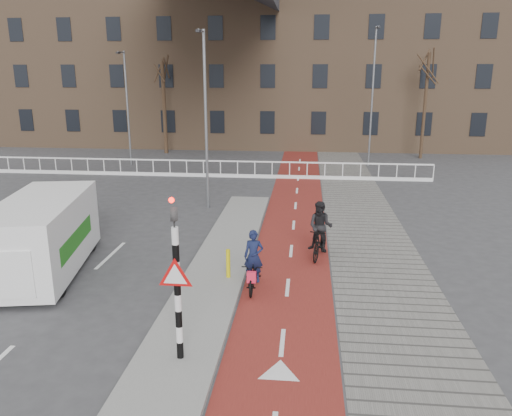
# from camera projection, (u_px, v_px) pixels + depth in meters

# --- Properties ---
(ground) EXTENTS (120.00, 120.00, 0.00)m
(ground) POSITION_uv_depth(u_px,v_px,m) (224.00, 319.00, 12.41)
(ground) COLOR #38383A
(ground) RESTS_ON ground
(bike_lane) EXTENTS (2.50, 60.00, 0.01)m
(bike_lane) POSITION_uv_depth(u_px,v_px,m) (295.00, 212.00, 21.85)
(bike_lane) COLOR maroon
(bike_lane) RESTS_ON ground
(sidewalk) EXTENTS (3.00, 60.00, 0.01)m
(sidewalk) POSITION_uv_depth(u_px,v_px,m) (360.00, 213.00, 21.58)
(sidewalk) COLOR slate
(sidewalk) RESTS_ON ground
(curb_island) EXTENTS (1.80, 16.00, 0.12)m
(curb_island) POSITION_uv_depth(u_px,v_px,m) (223.00, 258.00, 16.30)
(curb_island) COLOR gray
(curb_island) RESTS_ON ground
(traffic_signal) EXTENTS (0.80, 0.80, 3.68)m
(traffic_signal) POSITION_uv_depth(u_px,v_px,m) (177.00, 275.00, 10.00)
(traffic_signal) COLOR black
(traffic_signal) RESTS_ON curb_island
(bollard) EXTENTS (0.12, 0.12, 0.85)m
(bollard) POSITION_uv_depth(u_px,v_px,m) (228.00, 263.00, 14.50)
(bollard) COLOR #D4C30B
(bollard) RESTS_ON curb_island
(cyclist_near) EXTENTS (0.57, 1.62, 1.72)m
(cyclist_near) POSITION_uv_depth(u_px,v_px,m) (254.00, 270.00, 13.92)
(cyclist_near) COLOR black
(cyclist_near) RESTS_ON bike_lane
(cyclist_far) EXTENTS (0.94, 1.83, 1.90)m
(cyclist_far) POSITION_uv_depth(u_px,v_px,m) (320.00, 235.00, 16.25)
(cyclist_far) COLOR black
(cyclist_far) RESTS_ON bike_lane
(van) EXTENTS (3.04, 5.58, 2.27)m
(van) POSITION_uv_depth(u_px,v_px,m) (42.00, 235.00, 14.97)
(van) COLOR white
(van) RESTS_ON ground
(railing) EXTENTS (28.00, 0.10, 0.99)m
(railing) POSITION_uv_depth(u_px,v_px,m) (187.00, 171.00, 29.12)
(railing) COLOR silver
(railing) RESTS_ON ground
(townhouse_row) EXTENTS (46.00, 10.00, 15.90)m
(townhouse_row) POSITION_uv_depth(u_px,v_px,m) (249.00, 48.00, 41.33)
(townhouse_row) COLOR #7F6047
(townhouse_row) RESTS_ON ground
(tree_mid) EXTENTS (0.28, 0.28, 6.59)m
(tree_mid) POSITION_uv_depth(u_px,v_px,m) (164.00, 109.00, 36.70)
(tree_mid) COLOR #322316
(tree_mid) RESTS_ON ground
(tree_right) EXTENTS (0.22, 0.22, 7.17)m
(tree_right) POSITION_uv_depth(u_px,v_px,m) (425.00, 107.00, 34.35)
(tree_right) COLOR #322316
(tree_right) RESTS_ON ground
(streetlight_near) EXTENTS (0.12, 0.12, 7.63)m
(streetlight_near) POSITION_uv_depth(u_px,v_px,m) (206.00, 122.00, 21.51)
(streetlight_near) COLOR slate
(streetlight_near) RESTS_ON ground
(streetlight_left) EXTENTS (0.12, 0.12, 7.17)m
(streetlight_left) POSITION_uv_depth(u_px,v_px,m) (128.00, 110.00, 31.85)
(streetlight_left) COLOR slate
(streetlight_left) RESTS_ON ground
(streetlight_right) EXTENTS (0.12, 0.12, 8.61)m
(streetlight_right) POSITION_uv_depth(u_px,v_px,m) (372.00, 98.00, 31.50)
(streetlight_right) COLOR slate
(streetlight_right) RESTS_ON ground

